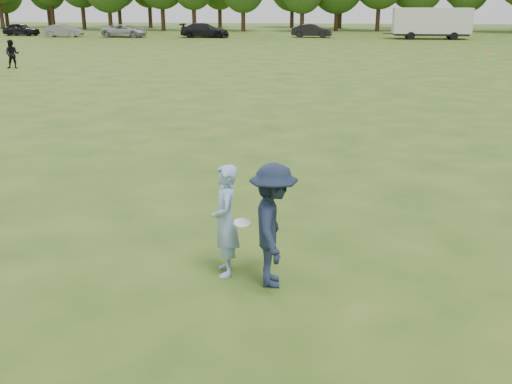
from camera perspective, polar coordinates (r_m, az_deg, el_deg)
ground at (r=9.09m, az=-3.12°, el=-9.47°), size 200.00×200.00×0.00m
thrower at (r=9.32m, az=-2.94°, el=-2.75°), size 0.56×0.73×1.79m
defender at (r=8.95m, az=1.65°, el=-3.21°), size 0.83×1.30×1.91m
player_far_a at (r=40.88m, az=-22.20°, el=12.05°), size 0.98×0.85×1.75m
car_a at (r=76.98m, az=-21.46°, el=14.22°), size 4.38×2.21×1.43m
car_b at (r=72.77m, az=-17.88°, el=14.42°), size 4.29×1.72×1.39m
car_c at (r=70.67m, az=-12.41°, el=14.76°), size 5.09×2.51×1.39m
car_d at (r=68.70m, az=-4.90°, el=15.09°), size 5.36×2.20×1.55m
car_f at (r=69.03m, az=5.33°, el=15.05°), size 4.57×2.11×1.45m
field_cone at (r=51.39m, az=21.26°, el=12.31°), size 0.28×0.28×0.30m
disc_in_play at (r=9.04m, az=-1.30°, el=-2.97°), size 0.30×0.30×0.08m
cargo_trailer at (r=68.41m, az=16.38°, el=15.28°), size 9.00×2.75×3.20m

